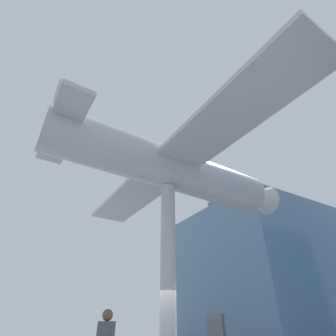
# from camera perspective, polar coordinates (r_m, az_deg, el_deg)

# --- Properties ---
(glass_pavilion_left) EXTENTS (11.39, 15.03, 11.15)m
(glass_pavilion_left) POSITION_cam_1_polar(r_m,az_deg,el_deg) (27.47, 22.63, -21.22)
(glass_pavilion_left) COLOR slate
(glass_pavilion_left) RESTS_ON ground_plane
(support_pylon_central) EXTENTS (0.55, 0.55, 6.43)m
(support_pylon_central) POSITION_cam_1_polar(r_m,az_deg,el_deg) (9.78, 0.00, -20.99)
(support_pylon_central) COLOR #B7B7BC
(support_pylon_central) RESTS_ON ground_plane
(suspended_airplane) EXTENTS (14.26, 11.89, 3.29)m
(suspended_airplane) POSITION_cam_1_polar(r_m,az_deg,el_deg) (11.42, 1.19, -0.32)
(suspended_airplane) COLOR #B2B7BC
(suspended_airplane) RESTS_ON support_pylon_central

